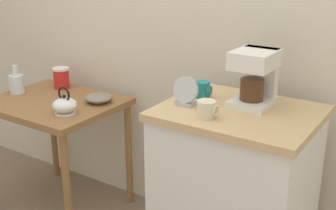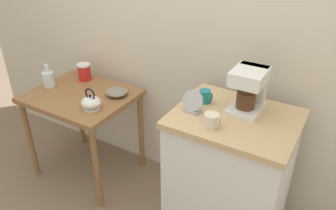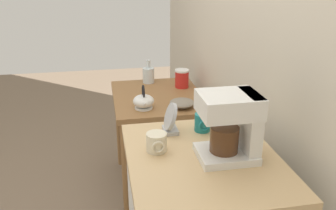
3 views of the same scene
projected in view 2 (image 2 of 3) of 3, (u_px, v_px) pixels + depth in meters
ground_plane at (144, 201)px, 2.61m from camera, size 8.00×8.00×0.00m
back_wall at (191, 7)px, 2.25m from camera, size 4.40×0.10×2.80m
wooden_table at (82, 105)px, 2.62m from camera, size 0.79×0.64×0.75m
kitchen_counter at (229, 179)px, 2.13m from camera, size 0.71×0.59×0.94m
bowl_stoneware at (117, 92)px, 2.53m from camera, size 0.17×0.17×0.05m
teakettle at (91, 102)px, 2.34m from camera, size 0.17×0.14×0.16m
glass_carafe_vase at (48, 79)px, 2.65m from camera, size 0.09×0.09×0.18m
canister_enamel at (84, 72)px, 2.76m from camera, size 0.11×0.11×0.14m
coffee_maker at (249, 88)px, 1.90m from camera, size 0.18×0.22×0.26m
mug_small_cream at (212, 120)px, 1.79m from camera, size 0.09×0.08×0.08m
mug_dark_teal at (205, 96)px, 2.03m from camera, size 0.08×0.07×0.08m
table_clock at (192, 103)px, 1.92m from camera, size 0.13×0.06×0.14m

